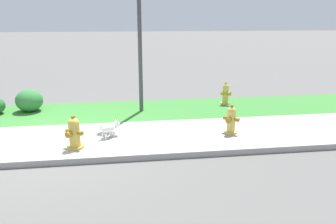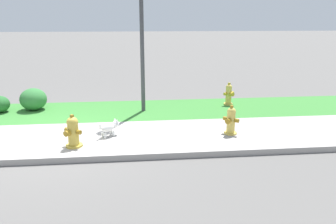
% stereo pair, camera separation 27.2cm
% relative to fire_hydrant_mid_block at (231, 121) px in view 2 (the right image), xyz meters
% --- Properties ---
extents(ground_plane, '(120.00, 120.00, 0.00)m').
position_rel_fire_hydrant_mid_block_xyz_m(ground_plane, '(-3.84, 0.05, -0.32)').
color(ground_plane, '#5B5956').
extents(sidewalk_pavement, '(18.00, 2.21, 0.01)m').
position_rel_fire_hydrant_mid_block_xyz_m(sidewalk_pavement, '(-3.84, 0.05, -0.31)').
color(sidewalk_pavement, '#9E9993').
rests_on(sidewalk_pavement, ground).
extents(grass_verge, '(18.00, 2.19, 0.01)m').
position_rel_fire_hydrant_mid_block_xyz_m(grass_verge, '(-3.84, 2.25, -0.31)').
color(grass_verge, '#387A33').
rests_on(grass_verge, ground).
extents(street_curb, '(18.00, 0.16, 0.12)m').
position_rel_fire_hydrant_mid_block_xyz_m(street_curb, '(-3.84, -1.14, -0.26)').
color(street_curb, '#9E9993').
rests_on(street_curb, ground).
extents(fire_hydrant_mid_block, '(0.34, 0.34, 0.67)m').
position_rel_fire_hydrant_mid_block_xyz_m(fire_hydrant_mid_block, '(0.00, 0.00, 0.00)').
color(fire_hydrant_mid_block, gold).
rests_on(fire_hydrant_mid_block, ground).
extents(fire_hydrant_by_grass_verge, '(0.38, 0.38, 0.68)m').
position_rel_fire_hydrant_mid_block_xyz_m(fire_hydrant_by_grass_verge, '(-3.38, -0.41, 0.01)').
color(fire_hydrant_by_grass_verge, gold).
rests_on(fire_hydrant_by_grass_verge, ground).
extents(fire_hydrant_across_street, '(0.36, 0.33, 0.68)m').
position_rel_fire_hydrant_mid_block_xyz_m(fire_hydrant_across_street, '(0.69, 2.55, 0.00)').
color(fire_hydrant_across_street, gold).
rests_on(fire_hydrant_across_street, ground).
extents(small_white_dog, '(0.44, 0.37, 0.39)m').
position_rel_fire_hydrant_mid_block_xyz_m(small_white_dog, '(-2.69, 0.13, -0.10)').
color(small_white_dog, white).
rests_on(small_white_dog, ground).
extents(shrub_bush_mid_verge, '(0.73, 0.73, 0.62)m').
position_rel_fire_hydrant_mid_block_xyz_m(shrub_bush_mid_verge, '(-4.98, 2.57, -0.01)').
color(shrub_bush_mid_verge, '#337538').
rests_on(shrub_bush_mid_verge, ground).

